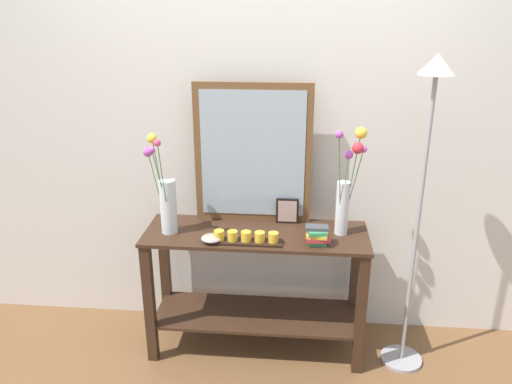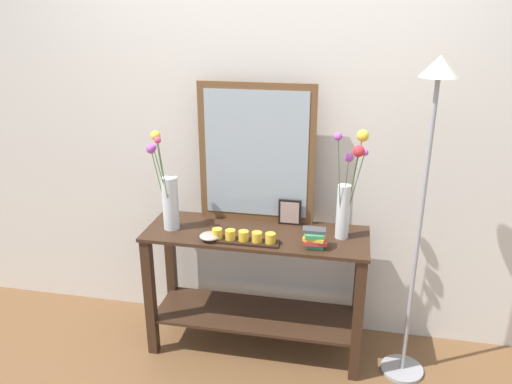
# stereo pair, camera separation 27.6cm
# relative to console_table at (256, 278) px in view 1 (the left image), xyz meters

# --- Properties ---
(ground_plane) EXTENTS (7.00, 6.00, 0.02)m
(ground_plane) POSITION_rel_console_table_xyz_m (0.00, 0.00, -0.49)
(ground_plane) COLOR brown
(wall_back) EXTENTS (6.40, 0.08, 2.70)m
(wall_back) POSITION_rel_console_table_xyz_m (0.00, 0.34, 0.87)
(wall_back) COLOR silver
(wall_back) RESTS_ON ground
(console_table) EXTENTS (1.27, 0.43, 0.77)m
(console_table) POSITION_rel_console_table_xyz_m (0.00, 0.00, 0.00)
(console_table) COLOR #382316
(console_table) RESTS_ON ground
(mirror_leaning) EXTENTS (0.68, 0.03, 0.82)m
(mirror_leaning) POSITION_rel_console_table_xyz_m (-0.03, 0.18, 0.70)
(mirror_leaning) COLOR brown
(mirror_leaning) RESTS_ON console_table
(tall_vase_left) EXTENTS (0.16, 0.20, 0.57)m
(tall_vase_left) POSITION_rel_console_table_xyz_m (-0.50, -0.04, 0.50)
(tall_vase_left) COLOR silver
(tall_vase_left) RESTS_ON console_table
(vase_right) EXTENTS (0.18, 0.16, 0.61)m
(vase_right) POSITION_rel_console_table_xyz_m (0.49, 0.03, 0.56)
(vase_right) COLOR silver
(vase_right) RESTS_ON console_table
(candle_tray) EXTENTS (0.39, 0.09, 0.07)m
(candle_tray) POSITION_rel_console_table_xyz_m (-0.04, -0.14, 0.32)
(candle_tray) COLOR black
(candle_tray) RESTS_ON console_table
(picture_frame_small) EXTENTS (0.13, 0.01, 0.15)m
(picture_frame_small) POSITION_rel_console_table_xyz_m (0.17, 0.15, 0.37)
(picture_frame_small) COLOR black
(picture_frame_small) RESTS_ON console_table
(decorative_bowl) EXTENTS (0.12, 0.12, 0.04)m
(decorative_bowl) POSITION_rel_console_table_xyz_m (-0.23, -0.14, 0.32)
(decorative_bowl) COLOR #9E9389
(decorative_bowl) RESTS_ON console_table
(book_stack) EXTENTS (0.13, 0.10, 0.11)m
(book_stack) POSITION_rel_console_table_xyz_m (0.34, -0.12, 0.35)
(book_stack) COLOR #388E56
(book_stack) RESTS_ON console_table
(floor_lamp) EXTENTS (0.24, 0.24, 1.77)m
(floor_lamp) POSITION_rel_console_table_xyz_m (0.87, -0.06, 0.72)
(floor_lamp) COLOR #9E9EA3
(floor_lamp) RESTS_ON ground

